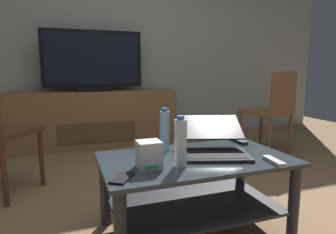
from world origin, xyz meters
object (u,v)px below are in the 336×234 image
water_bottle_far (181,143)px  tv_remote (238,141)px  dining_chair (273,108)px  coffee_table (195,181)px  television (93,62)px  router_box (149,155)px  soundbar_remote (274,161)px  water_bottle_near (165,130)px  media_cabinet (95,118)px  cell_phone (122,178)px  laptop (213,143)px

water_bottle_far → tv_remote: (0.55, 0.32, -0.11)m
dining_chair → tv_remote: (-1.03, -0.91, -0.07)m
coffee_table → television: (-0.33, 2.17, 0.72)m
router_box → soundbar_remote: 0.66m
dining_chair → water_bottle_far: dining_chair is taller
water_bottle_near → soundbar_remote: (0.45, -0.44, -0.11)m
media_cabinet → water_bottle_far: bearing=-85.2°
dining_chair → water_bottle_far: bearing=-142.1°
media_cabinet → cell_phone: (-0.12, -2.37, 0.11)m
dining_chair → water_bottle_near: 1.80m
router_box → soundbar_remote: (0.64, -0.15, -0.06)m
soundbar_remote → television: bearing=112.4°
media_cabinet → television: television is taller
water_bottle_far → tv_remote: size_ratio=1.62×
television → laptop: bearing=-77.8°
media_cabinet → laptop: bearing=-77.9°
coffee_table → tv_remote: tv_remote is taller
router_box → water_bottle_far: size_ratio=0.53×
soundbar_remote → laptop: bearing=134.5°
coffee_table → dining_chair: (1.44, 1.12, 0.22)m
tv_remote → soundbar_remote: (-0.07, -0.44, 0.00)m
water_bottle_near → soundbar_remote: 0.64m
laptop → soundbar_remote: (0.21, -0.27, -0.05)m
television → cell_phone: size_ratio=8.28×
water_bottle_near → soundbar_remote: water_bottle_near is taller
soundbar_remote → media_cabinet: bearing=112.2°
laptop → television: bearing=102.2°
laptop → tv_remote: bearing=30.3°
water_bottle_near → coffee_table: bearing=-61.7°
television → router_box: bearing=-89.1°
water_bottle_near → tv_remote: 0.54m
coffee_table → router_box: size_ratio=7.63×
water_bottle_near → cell_phone: size_ratio=1.83×
router_box → water_bottle_far: water_bottle_far is taller
television → coffee_table: bearing=-81.3°
cell_phone → soundbar_remote: soundbar_remote is taller
media_cabinet → tv_remote: (0.74, -1.98, 0.12)m
coffee_table → soundbar_remote: bearing=-34.0°
laptop → cell_phone: bearing=-158.5°
television → tv_remote: (0.74, -1.96, -0.56)m
coffee_table → dining_chair: size_ratio=1.15×
dining_chair → router_box: 2.11m
tv_remote → coffee_table: bearing=-154.6°
dining_chair → router_box: size_ratio=6.64×
media_cabinet → cell_phone: size_ratio=14.11×
cell_phone → tv_remote: bearing=58.7°
media_cabinet → router_box: media_cabinet is taller
media_cabinet → soundbar_remote: 2.51m
media_cabinet → water_bottle_near: 2.01m
television → dining_chair: (1.77, -1.05, -0.50)m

